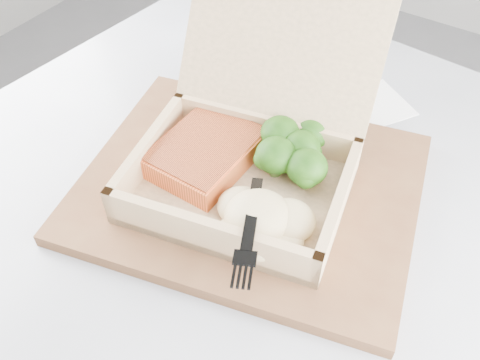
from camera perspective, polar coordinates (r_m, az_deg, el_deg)
The scene contains 8 objects.
cafe_table at distance 0.75m, azimuth 0.75°, elevation -10.44°, with size 0.81×0.81×0.71m.
serving_tray at distance 0.59m, azimuth 1.03°, elevation -0.76°, with size 0.36×0.29×0.02m, color brown.
takeout_container at distance 0.57m, azimuth 1.54°, elevation 4.86°, with size 0.27×0.31×0.19m.
salmon_fillet at distance 0.59m, azimuth -3.64°, elevation 2.97°, with size 0.09×0.12×0.03m, color orange.
broccoli_pile at distance 0.58m, azimuth 6.51°, elevation 2.98°, with size 0.11×0.11×0.04m, color #2F6A17, non-canonical shape.
mashed_potatoes at distance 0.52m, azimuth 1.94°, elevation -3.87°, with size 0.11×0.09×0.04m, color beige.
plastic_fork at distance 0.51m, azimuth 1.55°, elevation -1.88°, with size 0.08×0.14×0.02m.
receipt at distance 0.71m, azimuth 11.76°, elevation 7.18°, with size 0.08×0.15×0.00m, color white.
Camera 1 is at (-0.17, -0.10, 1.16)m, focal length 40.00 mm.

